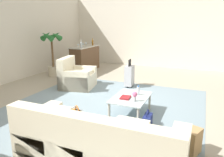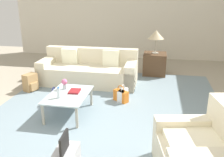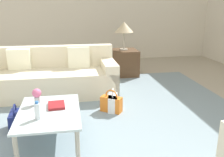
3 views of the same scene
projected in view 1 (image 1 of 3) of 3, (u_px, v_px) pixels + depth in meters
ground_plane at (116, 105)px, 5.26m from camera, size 12.00×12.00×0.00m
wall_right at (160, 31)px, 9.38m from camera, size 0.12×8.00×3.10m
area_rug at (97, 113)px, 4.80m from camera, size 5.20×4.40×0.01m
couch at (97, 146)px, 3.00m from camera, size 0.94×2.37×0.84m
armchair at (76, 78)px, 6.60m from camera, size 1.12×1.09×0.92m
coffee_table at (131, 99)px, 4.62m from camera, size 1.02×0.70×0.41m
water_bottle at (138, 91)px, 4.73m from camera, size 0.06×0.06×0.20m
coffee_table_book at (125, 97)px, 4.53m from camera, size 0.26×0.21×0.03m
flower_vase at (135, 95)px, 4.33m from camera, size 0.11×0.11×0.21m
bar_console at (85, 58)px, 8.88m from camera, size 1.54×0.57×0.99m
wine_glass_leftmost at (78, 45)px, 8.25m from camera, size 0.08×0.08×0.15m
wine_glass_left_of_centre at (83, 44)px, 8.57m from camera, size 0.08×0.08×0.15m
wine_glass_right_of_centre at (86, 43)px, 8.90m from camera, size 0.08×0.08×0.15m
wine_glass_rightmost at (92, 43)px, 9.18m from camera, size 0.08×0.08×0.15m
wine_bottle_clear at (81, 45)px, 8.28m from camera, size 0.07×0.07×0.30m
wine_bottle_amber at (93, 43)px, 9.10m from camera, size 0.07×0.07×0.30m
suitcase_silver at (129, 75)px, 6.67m from camera, size 0.41×0.24×0.85m
handbag_orange at (77, 116)px, 4.33m from camera, size 0.30×0.34×0.36m
handbag_navy at (147, 121)px, 4.14m from camera, size 0.33×0.15×0.36m
handbag_white at (74, 117)px, 4.30m from camera, size 0.34×0.20×0.36m
backpack_tan at (191, 142)px, 3.29m from camera, size 0.35×0.32×0.40m
potted_palm at (52, 51)px, 7.84m from camera, size 0.64×0.64×1.66m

